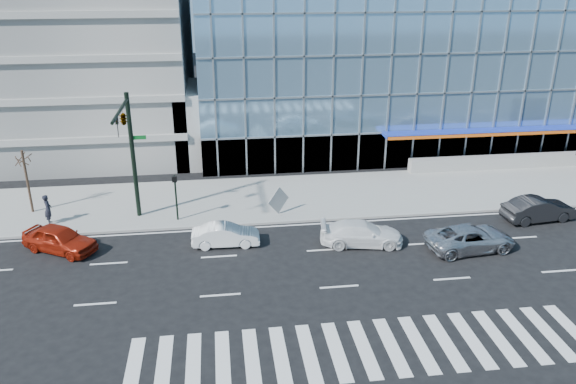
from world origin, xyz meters
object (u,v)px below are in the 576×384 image
Objects in this scene: traffic_signal at (127,131)px; tilted_panel at (279,200)px; pedestrian at (48,209)px; white_suv at (362,233)px; white_sedan at (226,235)px; silver_suv at (470,238)px; street_tree_near at (23,159)px; dark_sedan at (539,209)px; ped_signal_post at (176,191)px; red_sedan at (60,239)px.

traffic_signal is 10.33m from tilted_panel.
pedestrian is 1.48× the size of tilted_panel.
white_suv reaches higher than white_sedan.
silver_suv is 1.07× the size of white_suv.
white_sedan is at bearing -26.23° from street_tree_near.
tilted_panel is at bearing 3.61° from traffic_signal.
street_tree_near reaches higher than dark_sedan.
ped_signal_post is 0.59× the size of silver_suv.
dark_sedan is at bearing -112.76° from pedestrian.
white_sedan is (-13.83, 2.37, -0.07)m from silver_suv.
red_sedan is 3.40× the size of tilted_panel.
street_tree_near is at bearing 58.46° from red_sedan.
red_sedan is (-6.42, -3.07, -1.39)m from ped_signal_post.
red_sedan is 3.87m from pedestrian.
tilted_panel is at bearing 50.44° from white_suv.
white_sedan is 9.37m from red_sedan.
silver_suv is at bearing -67.35° from red_sedan.
silver_suv is (19.28, -5.57, -5.45)m from traffic_signal.
street_tree_near is at bearing 133.91° from tilted_panel.
pedestrian is (-1.47, 3.56, 0.36)m from red_sedan.
silver_suv is 2.65× the size of pedestrian.
ped_signal_post is at bearing 77.18° from dark_sedan.
tilted_panel is (12.88, 3.26, 0.31)m from red_sedan.
ped_signal_post is at bearing 8.52° from traffic_signal.
red_sedan reaches higher than white_suv.
white_sedan is 19.85m from dark_sedan.
white_suv is at bearing 92.43° from dark_sedan.
silver_suv is 6.17m from white_suv.
white_suv is (20.28, -7.06, -3.08)m from street_tree_near.
street_tree_near is 0.96× the size of red_sedan.
pedestrian is at bearing 52.21° from red_sedan.
white_suv is at bearing -85.12° from tilted_panel.
ped_signal_post is at bearing -15.06° from street_tree_near.
traffic_signal reaches higher than white_sedan.
white_suv is 17.25m from red_sedan.
tilted_panel is (-10.31, 6.14, 0.36)m from silver_suv.
ped_signal_post is 4.87m from white_sedan.
white_suv is at bearing -22.68° from ped_signal_post.
dark_sedan is at bearing -5.32° from traffic_signal.
tilted_panel is at bearing -41.26° from white_sedan.
dark_sedan is at bearing -67.90° from silver_suv.
silver_suv is at bearing -97.89° from white_sedan.
street_tree_near reaches higher than white_suv.
tilted_panel is (14.36, -0.30, -0.05)m from pedestrian.
silver_suv is at bearing -68.42° from tilted_panel.
ped_signal_post is 0.77× the size of white_sedan.
street_tree_near is at bearing 74.71° from dark_sedan.
dark_sedan reaches higher than red_sedan.
dark_sedan is (25.28, -2.35, -5.40)m from traffic_signal.
tilted_panel reaches higher than white_suv.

